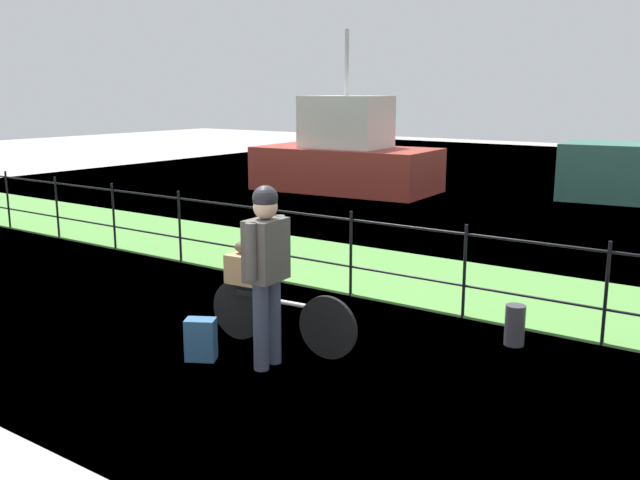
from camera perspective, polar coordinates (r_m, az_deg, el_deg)
ground_plane at (r=7.13m, az=-7.43°, el=-8.60°), size 60.00×60.00×0.00m
grass_strip at (r=9.77m, az=6.28°, el=-2.80°), size 27.00×2.40×0.03m
harbor_water at (r=18.36m, az=20.75°, el=3.39°), size 30.00×30.00×0.00m
iron_fence at (r=8.64m, az=2.51°, el=-0.61°), size 18.04×0.04×1.06m
bicycle_main at (r=6.97m, az=-3.29°, el=-6.14°), size 1.67×0.21×0.61m
wooden_crate at (r=7.07m, az=-5.93°, el=-2.29°), size 0.38×0.32×0.29m
terrier_dog at (r=7.01m, az=-5.81°, el=-0.56°), size 0.32×0.16×0.18m
cyclist_person at (r=6.34m, az=-4.37°, el=-1.66°), size 0.29×0.54×1.68m
backpack_on_paving at (r=6.80m, az=-9.61°, el=-7.93°), size 0.33×0.30×0.40m
mooring_bollard at (r=7.34m, az=15.47°, el=-6.65°), size 0.20×0.20×0.41m
moored_boat_far at (r=17.96m, az=2.12°, el=6.75°), size 4.67×2.57×3.97m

